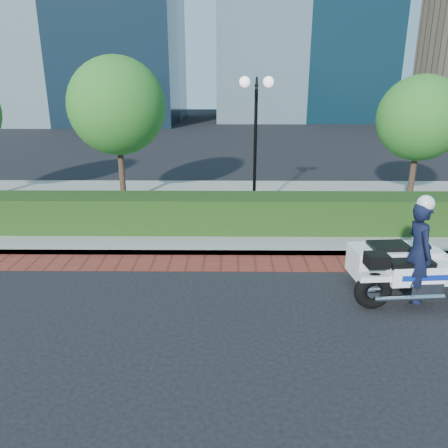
{
  "coord_description": "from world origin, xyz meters",
  "views": [
    {
      "loc": [
        0.17,
        -8.3,
        4.26
      ],
      "look_at": [
        0.07,
        1.54,
        1.0
      ],
      "focal_mm": 35.0,
      "sensor_mm": 36.0,
      "label": 1
    }
  ],
  "objects_px": {
    "lamppost": "(256,125)",
    "tree_c": "(420,118)",
    "police_motorcycle": "(411,262)",
    "tree_b": "(117,106)"
  },
  "relations": [
    {
      "from": "tree_b",
      "to": "tree_c",
      "type": "height_order",
      "value": "tree_b"
    },
    {
      "from": "tree_c",
      "to": "police_motorcycle",
      "type": "distance_m",
      "value": 7.55
    },
    {
      "from": "tree_b",
      "to": "police_motorcycle",
      "type": "distance_m",
      "value": 10.3
    },
    {
      "from": "lamppost",
      "to": "tree_c",
      "type": "distance_m",
      "value": 5.65
    },
    {
      "from": "tree_b",
      "to": "tree_c",
      "type": "xyz_separation_m",
      "value": [
        10.0,
        -0.0,
        -0.39
      ]
    },
    {
      "from": "tree_c",
      "to": "lamppost",
      "type": "bearing_deg",
      "value": -166.7
    },
    {
      "from": "lamppost",
      "to": "tree_c",
      "type": "height_order",
      "value": "tree_c"
    },
    {
      "from": "tree_c",
      "to": "police_motorcycle",
      "type": "xyz_separation_m",
      "value": [
        -2.64,
        -6.7,
        -2.27
      ]
    },
    {
      "from": "lamppost",
      "to": "tree_b",
      "type": "height_order",
      "value": "tree_b"
    },
    {
      "from": "tree_b",
      "to": "police_motorcycle",
      "type": "relative_size",
      "value": 1.74
    }
  ]
}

